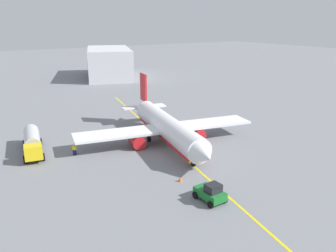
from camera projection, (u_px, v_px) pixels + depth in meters
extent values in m
plane|color=slate|center=(168.00, 144.00, 56.78)|extent=(400.00, 400.00, 0.00)
cylinder|color=white|center=(168.00, 127.00, 55.96)|extent=(23.45, 7.96, 3.60)
cube|color=red|center=(168.00, 133.00, 56.25)|extent=(22.06, 7.08, 1.01)
cone|color=white|center=(205.00, 155.00, 44.48)|extent=(3.82, 4.01, 3.46)
cone|color=white|center=(143.00, 106.00, 67.90)|extent=(5.01, 3.86, 3.06)
cube|color=red|center=(143.00, 87.00, 66.20)|extent=(3.21, 0.96, 5.20)
cube|color=white|center=(144.00, 107.00, 67.32)|extent=(3.96, 8.70, 0.24)
cube|color=white|center=(166.00, 128.00, 56.98)|extent=(10.36, 29.99, 0.36)
cylinder|color=red|center=(196.00, 133.00, 58.44)|extent=(3.54, 2.67, 2.10)
cylinder|color=red|center=(137.00, 141.00, 54.84)|extent=(3.54, 2.67, 2.10)
cylinder|color=#4C4C51|center=(193.00, 158.00, 47.84)|extent=(0.24, 0.24, 1.17)
cylinder|color=black|center=(193.00, 162.00, 48.02)|extent=(1.16, 0.60, 1.10)
cylinder|color=#4C4C51|center=(178.00, 132.00, 59.13)|extent=(0.24, 0.24, 1.17)
cylinder|color=black|center=(178.00, 135.00, 59.30)|extent=(1.16, 0.60, 1.10)
cylinder|color=#4C4C51|center=(149.00, 135.00, 57.33)|extent=(0.24, 0.24, 1.17)
cylinder|color=black|center=(149.00, 139.00, 57.50)|extent=(1.16, 0.60, 1.10)
cube|color=#2D2D33|center=(33.00, 147.00, 53.23)|extent=(10.68, 4.26, 0.30)
cube|color=yellow|center=(33.00, 152.00, 48.71)|extent=(2.39, 2.71, 2.00)
cube|color=black|center=(33.00, 151.00, 47.79)|extent=(0.50, 2.00, 0.90)
cylinder|color=silver|center=(32.00, 138.00, 53.38)|extent=(7.89, 3.58, 2.30)
cylinder|color=black|center=(43.00, 157.00, 49.84)|extent=(1.14, 0.54, 1.10)
cylinder|color=black|center=(25.00, 159.00, 48.93)|extent=(1.14, 0.54, 1.10)
cylinder|color=black|center=(41.00, 142.00, 56.08)|extent=(1.14, 0.54, 1.10)
cylinder|color=black|center=(24.00, 144.00, 55.18)|extent=(1.14, 0.54, 1.10)
cube|color=#196B28|center=(210.00, 194.00, 38.76)|extent=(3.68, 2.14, 0.90)
cube|color=black|center=(213.00, 188.00, 38.10)|extent=(1.46, 1.66, 0.90)
cylinder|color=black|center=(195.00, 195.00, 39.37)|extent=(0.81, 0.33, 0.80)
cylinder|color=black|center=(209.00, 190.00, 40.46)|extent=(0.81, 0.33, 0.80)
cylinder|color=black|center=(211.00, 205.00, 37.33)|extent=(0.81, 0.33, 0.80)
cylinder|color=black|center=(224.00, 199.00, 38.41)|extent=(0.81, 0.33, 0.80)
cube|color=navy|center=(75.00, 152.00, 51.88)|extent=(0.54, 0.51, 0.85)
cube|color=yellow|center=(74.00, 148.00, 51.66)|extent=(0.63, 0.59, 0.60)
sphere|color=tan|center=(74.00, 145.00, 51.53)|extent=(0.24, 0.24, 0.24)
cone|color=#F2590F|center=(180.00, 179.00, 43.49)|extent=(0.52, 0.52, 0.58)
cube|color=silver|center=(109.00, 63.00, 120.93)|extent=(32.36, 23.39, 9.82)
cube|color=#4C515B|center=(89.00, 67.00, 119.98)|extent=(19.27, 7.31, 6.48)
cube|color=yellow|center=(168.00, 144.00, 56.78)|extent=(74.69, 14.79, 0.01)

